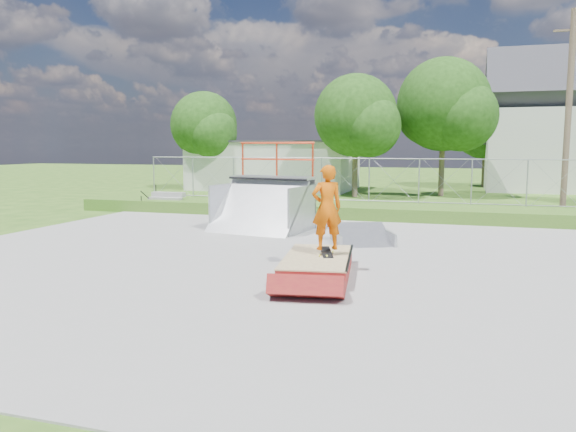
# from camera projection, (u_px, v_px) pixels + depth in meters

# --- Properties ---
(ground) EXTENTS (120.00, 120.00, 0.00)m
(ground) POSITION_uv_depth(u_px,v_px,m) (296.00, 266.00, 13.21)
(ground) COLOR #305819
(ground) RESTS_ON ground
(concrete_pad) EXTENTS (20.00, 16.00, 0.04)m
(concrete_pad) POSITION_uv_depth(u_px,v_px,m) (296.00, 265.00, 13.21)
(concrete_pad) COLOR gray
(concrete_pad) RESTS_ON ground
(grass_berm) EXTENTS (24.00, 3.00, 0.50)m
(grass_berm) POSITION_uv_depth(u_px,v_px,m) (364.00, 211.00, 22.17)
(grass_berm) COLOR #305819
(grass_berm) RESTS_ON ground
(grind_box) EXTENTS (1.82, 3.07, 0.43)m
(grind_box) POSITION_uv_depth(u_px,v_px,m) (318.00, 266.00, 12.18)
(grind_box) COLOR maroon
(grind_box) RESTS_ON concrete_pad
(quarter_pipe) EXTENTS (3.24, 2.86, 2.92)m
(quarter_pipe) POSITION_uv_depth(u_px,v_px,m) (261.00, 187.00, 18.34)
(quarter_pipe) COLOR #9EA1A5
(quarter_pipe) RESTS_ON concrete_pad
(flat_bank_ramp) EXTENTS (2.11, 2.17, 0.48)m
(flat_bank_ramp) POSITION_uv_depth(u_px,v_px,m) (362.00, 236.00, 16.04)
(flat_bank_ramp) COLOR #9EA1A5
(flat_bank_ramp) RESTS_ON concrete_pad
(skateboard) EXTENTS (0.49, 0.82, 0.13)m
(skateboard) POSITION_uv_depth(u_px,v_px,m) (326.00, 253.00, 12.30)
(skateboard) COLOR black
(skateboard) RESTS_ON grind_box
(skater) EXTENTS (0.80, 0.71, 1.85)m
(skater) POSITION_uv_depth(u_px,v_px,m) (327.00, 211.00, 12.19)
(skater) COLOR #CE5305
(skater) RESTS_ON grind_box
(concrete_stairs) EXTENTS (1.50, 1.60, 0.80)m
(concrete_stairs) POSITION_uv_depth(u_px,v_px,m) (163.00, 202.00, 23.92)
(concrete_stairs) COLOR gray
(concrete_stairs) RESTS_ON ground
(chain_link_fence) EXTENTS (20.00, 0.06, 1.80)m
(chain_link_fence) POSITION_uv_depth(u_px,v_px,m) (369.00, 180.00, 22.98)
(chain_link_fence) COLOR #95979D
(chain_link_fence) RESTS_ON grass_berm
(utility_building_flat) EXTENTS (10.00, 6.00, 3.00)m
(utility_building_flat) POSITION_uv_depth(u_px,v_px,m) (275.00, 166.00, 36.23)
(utility_building_flat) COLOR silver
(utility_building_flat) RESTS_ON ground
(gable_house) EXTENTS (8.40, 6.08, 8.94)m
(gable_house) POSITION_uv_depth(u_px,v_px,m) (555.00, 129.00, 34.67)
(gable_house) COLOR silver
(gable_house) RESTS_ON ground
(utility_pole) EXTENTS (0.24, 0.24, 8.00)m
(utility_pole) POSITION_uv_depth(u_px,v_px,m) (568.00, 115.00, 21.84)
(utility_pole) COLOR #4F3D31
(utility_pole) RESTS_ON ground
(tree_left_near) EXTENTS (4.76, 4.48, 6.65)m
(tree_left_near) POSITION_uv_depth(u_px,v_px,m) (360.00, 119.00, 30.08)
(tree_left_near) COLOR #4F3D31
(tree_left_near) RESTS_ON ground
(tree_center) EXTENTS (5.44, 5.12, 7.60)m
(tree_center) POSITION_uv_depth(u_px,v_px,m) (449.00, 108.00, 30.53)
(tree_center) COLOR #4F3D31
(tree_center) RESTS_ON ground
(tree_left_far) EXTENTS (4.42, 4.16, 6.18)m
(tree_left_far) POSITION_uv_depth(u_px,v_px,m) (206.00, 127.00, 35.00)
(tree_left_far) COLOR #4F3D31
(tree_left_far) RESTS_ON ground
(tree_back_mid) EXTENTS (4.08, 3.84, 5.70)m
(tree_back_mid) POSITION_uv_depth(u_px,v_px,m) (489.00, 133.00, 37.58)
(tree_back_mid) COLOR #4F3D31
(tree_back_mid) RESTS_ON ground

